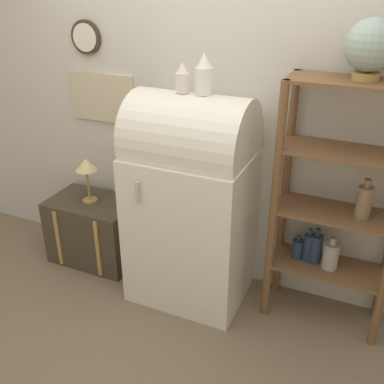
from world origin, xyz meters
TOP-DOWN VIEW (x-y plane):
  - ground_plane at (0.00, 0.00)m, footprint 12.00×12.00m
  - wall_back at (-0.01, 0.57)m, footprint 7.00×0.09m
  - refrigerator at (-0.00, 0.25)m, footprint 0.76×0.64m
  - suitcase_trunk at (-0.86, 0.30)m, footprint 0.66×0.43m
  - shelf_unit at (0.89, 0.36)m, footprint 0.73×0.33m
  - globe at (0.93, 0.39)m, footprint 0.27×0.27m
  - vase_left at (-0.05, 0.25)m, footprint 0.08×0.08m
  - vase_center at (0.08, 0.26)m, footprint 0.10×0.10m
  - desk_lamp at (-0.86, 0.30)m, footprint 0.16×0.16m

SIDE VIEW (x-z plane):
  - ground_plane at x=0.00m, z-range 0.00..0.00m
  - suitcase_trunk at x=-0.86m, z-range 0.00..0.51m
  - refrigerator at x=0.00m, z-range 0.02..1.45m
  - desk_lamp at x=-0.86m, z-range 0.61..0.96m
  - shelf_unit at x=0.89m, z-range 0.05..1.62m
  - wall_back at x=-0.01m, z-range 0.00..2.70m
  - vase_left at x=-0.05m, z-range 1.43..1.60m
  - vase_center at x=0.08m, z-range 1.43..1.66m
  - globe at x=0.93m, z-range 1.58..1.89m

